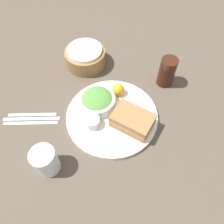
{
  "coord_description": "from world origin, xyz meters",
  "views": [
    {
      "loc": [
        0.07,
        -0.43,
        0.68
      ],
      "look_at": [
        0.0,
        0.0,
        0.04
      ],
      "focal_mm": 35.0,
      "sensor_mm": 36.0,
      "label": 1
    }
  ],
  "objects": [
    {
      "name": "fork",
      "position": [
        -0.29,
        -0.07,
        0.0
      ],
      "size": [
        0.2,
        0.05,
        0.01
      ],
      "primitive_type": "cube",
      "rotation": [
        0.0,
        0.0,
        3.33
      ],
      "color": "silver",
      "rests_on": "ground_plane"
    },
    {
      "name": "orange_wedge",
      "position": [
        0.01,
        0.1,
        0.04
      ],
      "size": [
        0.05,
        0.05,
        0.05
      ],
      "primitive_type": "sphere",
      "color": "orange",
      "rests_on": "plate"
    },
    {
      "name": "plate",
      "position": [
        0.0,
        0.0,
        0.01
      ],
      "size": [
        0.33,
        0.33,
        0.02
      ],
      "primitive_type": "cylinder",
      "color": "white",
      "rests_on": "ground_plane"
    },
    {
      "name": "dressing_cup",
      "position": [
        -0.06,
        -0.05,
        0.03
      ],
      "size": [
        0.05,
        0.05,
        0.04
      ],
      "primitive_type": "cylinder",
      "color": "#B7B7BC",
      "rests_on": "plate"
    },
    {
      "name": "salad_bowl",
      "position": [
        -0.06,
        0.04,
        0.04
      ],
      "size": [
        0.13,
        0.13,
        0.06
      ],
      "color": "white",
      "rests_on": "plate"
    },
    {
      "name": "knife",
      "position": [
        -0.29,
        -0.06,
        0.0
      ],
      "size": [
        0.21,
        0.05,
        0.01
      ],
      "primitive_type": "cube",
      "rotation": [
        0.0,
        0.0,
        3.33
      ],
      "color": "silver",
      "rests_on": "ground_plane"
    },
    {
      "name": "bread_basket",
      "position": [
        -0.16,
        0.26,
        0.04
      ],
      "size": [
        0.17,
        0.17,
        0.08
      ],
      "color": "olive",
      "rests_on": "ground_plane"
    },
    {
      "name": "sandwich",
      "position": [
        0.08,
        -0.03,
        0.04
      ],
      "size": [
        0.16,
        0.14,
        0.06
      ],
      "color": "olive",
      "rests_on": "plate"
    },
    {
      "name": "ground_plane",
      "position": [
        0.0,
        0.0,
        0.0
      ],
      "size": [
        4.0,
        4.0,
        0.0
      ],
      "primitive_type": "plane",
      "color": "#4C4238"
    },
    {
      "name": "water_glass",
      "position": [
        -0.17,
        -0.22,
        0.05
      ],
      "size": [
        0.08,
        0.08,
        0.1
      ],
      "primitive_type": "cylinder",
      "color": "silver",
      "rests_on": "ground_plane"
    },
    {
      "name": "spoon",
      "position": [
        -0.3,
        -0.04,
        0.0
      ],
      "size": [
        0.18,
        0.05,
        0.01
      ],
      "primitive_type": "cube",
      "rotation": [
        0.0,
        0.0,
        3.33
      ],
      "color": "silver",
      "rests_on": "ground_plane"
    },
    {
      "name": "drink_glass",
      "position": [
        0.18,
        0.2,
        0.06
      ],
      "size": [
        0.06,
        0.06,
        0.12
      ],
      "primitive_type": "cylinder",
      "color": "#38190F",
      "rests_on": "ground_plane"
    }
  ]
}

